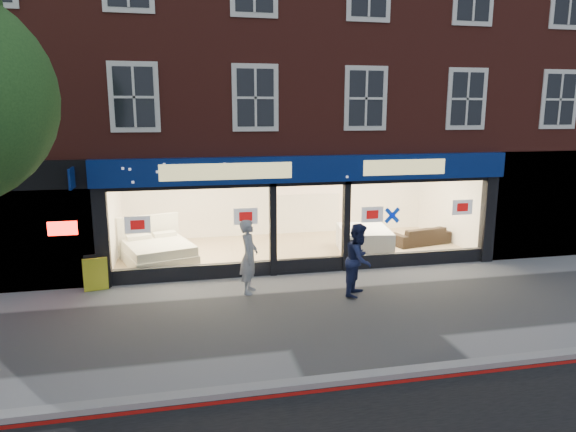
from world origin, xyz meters
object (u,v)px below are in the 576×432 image
object	(u,v)px
mattress_stack	(364,240)
sofa	(420,235)
pedestrian_grey	(249,257)
display_bed	(158,251)
pedestrian_blue	(359,259)
a_board	(96,273)

from	to	relation	value
mattress_stack	sofa	xyz separation A→B (m)	(2.18, 0.50, -0.08)
sofa	pedestrian_grey	size ratio (longest dim) A/B	1.07
display_bed	pedestrian_blue	size ratio (longest dim) A/B	1.47
a_board	pedestrian_grey	bearing A→B (deg)	-24.69
sofa	pedestrian_grey	xyz separation A→B (m)	(-6.21, -3.19, 0.54)
display_bed	pedestrian_grey	size ratio (longest dim) A/B	1.43
mattress_stack	pedestrian_grey	distance (m)	4.86
pedestrian_blue	display_bed	bearing A→B (deg)	89.57
mattress_stack	pedestrian_blue	bearing A→B (deg)	-112.51
display_bed	sofa	size ratio (longest dim) A/B	1.33
sofa	pedestrian_blue	xyz separation A→B (m)	(-3.59, -3.91, 0.51)
mattress_stack	pedestrian_blue	world-z (taller)	pedestrian_blue
display_bed	mattress_stack	world-z (taller)	display_bed
a_board	pedestrian_blue	size ratio (longest dim) A/B	0.51
sofa	a_board	bearing A→B (deg)	0.87
a_board	mattress_stack	bearing A→B (deg)	1.83
display_bed	pedestrian_blue	world-z (taller)	pedestrian_blue
display_bed	a_board	xyz separation A→B (m)	(-1.44, -1.87, 0.01)
display_bed	a_board	world-z (taller)	display_bed
mattress_stack	a_board	xyz separation A→B (m)	(-7.79, -1.77, -0.02)
display_bed	sofa	bearing A→B (deg)	-14.55
mattress_stack	a_board	size ratio (longest dim) A/B	2.30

